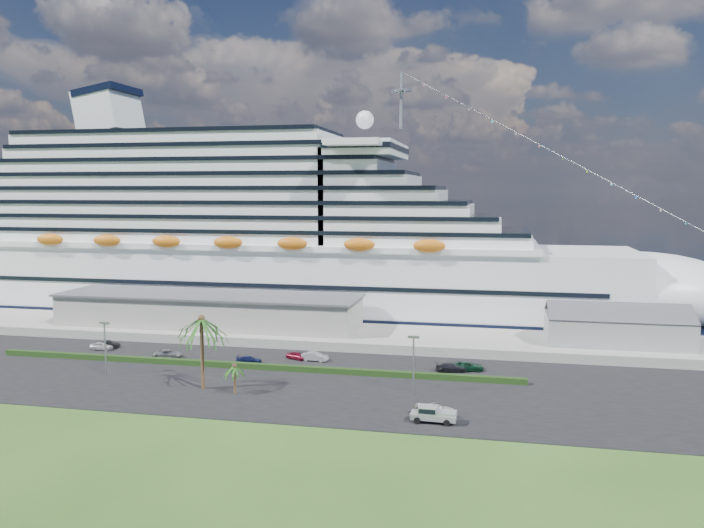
% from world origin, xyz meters
% --- Properties ---
extents(ground, '(420.00, 420.00, 0.00)m').
position_xyz_m(ground, '(0.00, 0.00, 0.00)').
color(ground, '#2C4C19').
rests_on(ground, ground).
extents(asphalt_lot, '(140.00, 38.00, 0.12)m').
position_xyz_m(asphalt_lot, '(0.00, 11.00, 0.06)').
color(asphalt_lot, black).
rests_on(asphalt_lot, ground).
extents(wharf, '(240.00, 20.00, 1.80)m').
position_xyz_m(wharf, '(0.00, 40.00, 0.90)').
color(wharf, gray).
rests_on(wharf, ground).
extents(water, '(420.00, 160.00, 0.02)m').
position_xyz_m(water, '(0.00, 130.00, 0.01)').
color(water, black).
rests_on(water, ground).
extents(cruise_ship, '(191.00, 38.00, 54.00)m').
position_xyz_m(cruise_ship, '(-21.53, 64.00, 16.69)').
color(cruise_ship, silver).
rests_on(cruise_ship, ground).
extents(terminal_building, '(61.00, 15.00, 6.30)m').
position_xyz_m(terminal_building, '(-25.00, 40.00, 5.01)').
color(terminal_building, gray).
rests_on(terminal_building, wharf).
extents(port_shed, '(24.00, 12.31, 7.37)m').
position_xyz_m(port_shed, '(52.00, 40.00, 4.40)').
color(port_shed, gray).
rests_on(port_shed, wharf).
extents(hedge, '(88.00, 1.10, 0.90)m').
position_xyz_m(hedge, '(-8.00, 16.00, 0.57)').
color(hedge, black).
rests_on(hedge, asphalt_lot).
extents(lamp_post_left, '(1.60, 0.35, 8.27)m').
position_xyz_m(lamp_post_left, '(-28.00, 8.00, 5.34)').
color(lamp_post_left, gray).
rests_on(lamp_post_left, asphalt_lot).
extents(lamp_post_right, '(1.60, 0.35, 8.27)m').
position_xyz_m(lamp_post_right, '(20.00, 8.00, 5.34)').
color(lamp_post_right, gray).
rests_on(lamp_post_right, asphalt_lot).
extents(palm_tall, '(8.82, 8.82, 11.13)m').
position_xyz_m(palm_tall, '(-10.00, 4.00, 9.20)').
color(palm_tall, '#47301E').
rests_on(palm_tall, ground).
extents(palm_short, '(3.53, 3.53, 4.56)m').
position_xyz_m(palm_short, '(-4.50, 2.50, 3.67)').
color(palm_short, '#47301E').
rests_on(palm_short, ground).
extents(parked_car_0, '(4.10, 1.70, 1.39)m').
position_xyz_m(parked_car_0, '(-38.01, 22.67, 0.81)').
color(parked_car_0, silver).
rests_on(parked_car_0, asphalt_lot).
extents(parked_car_1, '(4.26, 1.98, 1.35)m').
position_xyz_m(parked_car_1, '(-37.70, 24.26, 0.80)').
color(parked_car_1, black).
rests_on(parked_car_1, asphalt_lot).
extents(parked_car_2, '(5.30, 3.29, 1.37)m').
position_xyz_m(parked_car_2, '(-23.55, 19.85, 0.80)').
color(parked_car_2, gray).
rests_on(parked_car_2, asphalt_lot).
extents(parked_car_3, '(4.43, 2.33, 1.23)m').
position_xyz_m(parked_car_3, '(-8.66, 19.11, 0.73)').
color(parked_car_3, '#141B46').
rests_on(parked_car_3, asphalt_lot).
extents(parked_car_4, '(4.03, 2.74, 1.27)m').
position_xyz_m(parked_car_4, '(-1.76, 23.37, 0.76)').
color(parked_car_4, maroon).
rests_on(parked_car_4, asphalt_lot).
extents(parked_car_5, '(4.61, 1.88, 1.48)m').
position_xyz_m(parked_car_5, '(1.55, 23.01, 0.86)').
color(parked_car_5, '#A1A2A8').
rests_on(parked_car_5, asphalt_lot).
extents(parked_car_6, '(4.99, 2.58, 1.35)m').
position_xyz_m(parked_car_6, '(27.13, 22.20, 0.79)').
color(parked_car_6, '#0E3A24').
rests_on(parked_car_6, asphalt_lot).
extents(parked_car_7, '(5.19, 2.88, 1.42)m').
position_xyz_m(parked_car_7, '(24.41, 20.89, 0.83)').
color(parked_car_7, black).
rests_on(parked_car_7, asphalt_lot).
extents(pickup_truck, '(5.74, 2.32, 2.00)m').
position_xyz_m(pickup_truck, '(23.88, -3.53, 1.22)').
color(pickup_truck, black).
rests_on(pickup_truck, asphalt_lot).
extents(boat_trailer, '(5.95, 4.35, 1.65)m').
position_xyz_m(boat_trailer, '(23.82, -1.32, 1.22)').
color(boat_trailer, gray).
rests_on(boat_trailer, asphalt_lot).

